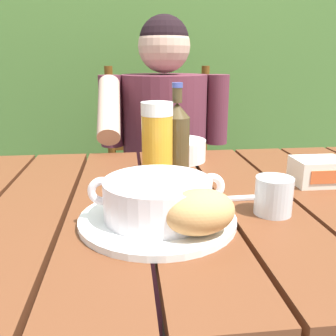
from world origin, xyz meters
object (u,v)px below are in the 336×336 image
(butter_tub, at_px, (318,171))
(person_eating, at_px, (165,149))
(water_glass_small, at_px, (274,196))
(serving_plate, at_px, (158,219))
(bread_roll, at_px, (201,212))
(table_knife, at_px, (220,199))
(chair_near_diner, at_px, (161,185))
(soup_bowl, at_px, (157,197))
(beer_bottle, at_px, (177,137))
(beer_glass, at_px, (157,142))
(diner_bowl, at_px, (178,150))

(butter_tub, bearing_deg, person_eating, 116.66)
(water_glass_small, bearing_deg, serving_plate, -176.05)
(bread_roll, bearing_deg, table_knife, 65.46)
(chair_near_diner, height_order, butter_tub, chair_near_diner)
(chair_near_diner, distance_m, table_knife, 0.91)
(soup_bowl, xyz_separation_m, beer_bottle, (0.07, 0.28, 0.05))
(beer_glass, xyz_separation_m, water_glass_small, (0.20, -0.22, -0.06))
(bread_roll, xyz_separation_m, butter_tub, (0.32, 0.24, -0.02))
(person_eating, height_order, beer_bottle, person_eating)
(diner_bowl, bearing_deg, person_eating, 90.50)
(serving_plate, relative_size, beer_glass, 1.50)
(beer_bottle, bearing_deg, beer_glass, -135.92)
(bread_roll, bearing_deg, butter_tub, 36.58)
(chair_near_diner, relative_size, beer_glass, 5.38)
(person_eating, bearing_deg, soup_bowl, -96.91)
(chair_near_diner, xyz_separation_m, bread_roll, (-0.03, -1.03, 0.31))
(bread_roll, height_order, diner_bowl, bread_roll)
(person_eating, xyz_separation_m, water_glass_small, (0.13, -0.74, 0.09))
(chair_near_diner, distance_m, serving_plate, 1.00)
(soup_bowl, distance_m, butter_tub, 0.42)
(bread_roll, distance_m, beer_glass, 0.31)
(person_eating, bearing_deg, beer_bottle, -92.26)
(soup_bowl, bearing_deg, person_eating, 83.09)
(water_glass_small, bearing_deg, bread_roll, -150.64)
(bread_roll, relative_size, beer_glass, 0.73)
(chair_near_diner, xyz_separation_m, water_glass_small, (0.12, -0.94, 0.30))
(bread_roll, bearing_deg, diner_bowl, 86.16)
(soup_bowl, bearing_deg, chair_near_diner, 84.34)
(serving_plate, height_order, water_glass_small, water_glass_small)
(beer_glass, xyz_separation_m, table_knife, (0.12, -0.14, -0.09))
(diner_bowl, bearing_deg, table_knife, -82.63)
(chair_near_diner, bearing_deg, table_knife, -87.25)
(bread_roll, xyz_separation_m, water_glass_small, (0.16, 0.09, -0.01))
(person_eating, relative_size, beer_glass, 6.36)
(bread_roll, height_order, beer_bottle, beer_bottle)
(person_eating, height_order, butter_tub, person_eating)
(chair_near_diner, height_order, serving_plate, chair_near_diner)
(serving_plate, bearing_deg, chair_near_diner, 84.34)
(chair_near_diner, distance_m, water_glass_small, 0.99)
(beer_bottle, height_order, water_glass_small, beer_bottle)
(water_glass_small, height_order, butter_tub, water_glass_small)
(diner_bowl, bearing_deg, beer_bottle, -99.74)
(beer_bottle, bearing_deg, water_glass_small, -61.81)
(bread_roll, relative_size, beer_bottle, 0.60)
(soup_bowl, xyz_separation_m, table_knife, (0.14, 0.09, -0.04))
(bread_roll, distance_m, beer_bottle, 0.36)
(serving_plate, relative_size, diner_bowl, 1.80)
(serving_plate, distance_m, table_knife, 0.16)
(person_eating, relative_size, serving_plate, 4.25)
(person_eating, bearing_deg, table_knife, -86.17)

